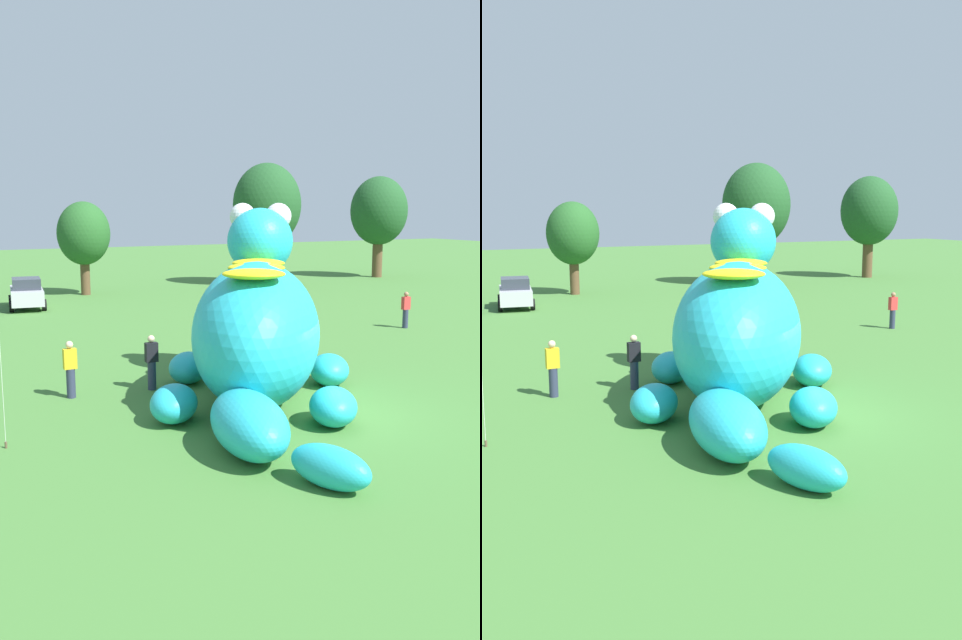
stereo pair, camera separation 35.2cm
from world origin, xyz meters
TOP-DOWN VIEW (x-y plane):
  - ground_plane at (0.00, 0.00)m, footprint 160.00×160.00m
  - giant_inflatable_creature at (-1.08, 1.70)m, footprint 7.70×11.15m
  - car_silver at (-3.76, 23.58)m, footprint 2.35×4.29m
  - tree_mid_left at (0.69, 28.02)m, footprint 3.38×3.38m
  - tree_centre_left at (13.97, 27.54)m, footprint 4.95×4.95m
  - tree_centre at (24.78, 28.25)m, footprint 4.57×4.57m
  - spectator_near_inflatable at (-3.32, 4.33)m, footprint 0.38×0.26m
  - spectator_mid_field at (1.01, 4.16)m, footprint 0.38×0.26m
  - spectator_by_cars at (10.91, 9.01)m, footprint 0.38×0.26m
  - spectator_wandering at (-5.75, 4.58)m, footprint 0.38×0.26m

SIDE VIEW (x-z plane):
  - ground_plane at x=0.00m, z-range 0.00..0.00m
  - spectator_near_inflatable at x=-3.32m, z-range 0.00..1.71m
  - spectator_mid_field at x=1.01m, z-range 0.00..1.71m
  - spectator_by_cars at x=10.91m, z-range 0.00..1.71m
  - spectator_wandering at x=-5.75m, z-range 0.00..1.71m
  - car_silver at x=-3.76m, z-range 0.00..1.72m
  - giant_inflatable_creature at x=-1.08m, z-range -0.77..4.95m
  - tree_mid_left at x=0.69m, z-range 0.92..6.92m
  - tree_centre at x=24.78m, z-range 1.25..9.36m
  - tree_centre_left at x=13.97m, z-range 1.35..10.14m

